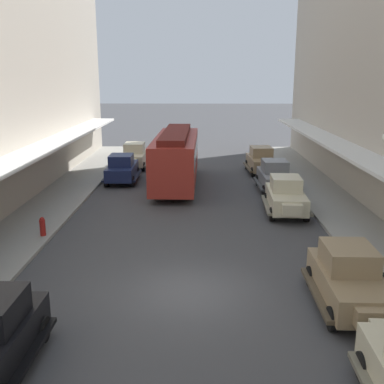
{
  "coord_description": "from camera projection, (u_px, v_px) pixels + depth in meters",
  "views": [
    {
      "loc": [
        0.31,
        -13.61,
        6.82
      ],
      "look_at": [
        0.0,
        6.0,
        1.8
      ],
      "focal_mm": 42.99,
      "sensor_mm": 36.0,
      "label": 1
    }
  ],
  "objects": [
    {
      "name": "parked_car_2",
      "position": [
        261.0,
        160.0,
        32.7
      ],
      "size": [
        2.29,
        4.31,
        1.84
      ],
      "color": "#997F5B",
      "rests_on": "ground"
    },
    {
      "name": "parked_car_6",
      "position": [
        122.0,
        168.0,
        29.86
      ],
      "size": [
        2.2,
        4.28,
        1.84
      ],
      "color": "#19234C",
      "rests_on": "ground"
    },
    {
      "name": "parked_car_3",
      "position": [
        134.0,
        155.0,
        34.53
      ],
      "size": [
        2.14,
        4.26,
        1.84
      ],
      "color": "beige",
      "rests_on": "ground"
    },
    {
      "name": "fire_hydrant",
      "position": [
        43.0,
        226.0,
        19.54
      ],
      "size": [
        0.24,
        0.24,
        0.82
      ],
      "color": "#B21E19",
      "rests_on": "sidewalk_left"
    },
    {
      "name": "parked_car_1",
      "position": [
        275.0,
        175.0,
        27.59
      ],
      "size": [
        2.19,
        4.28,
        1.84
      ],
      "color": "slate",
      "rests_on": "ground"
    },
    {
      "name": "parked_car_0",
      "position": [
        349.0,
        277.0,
        13.74
      ],
      "size": [
        2.21,
        4.29,
        1.84
      ],
      "color": "#997F5B",
      "rests_on": "ground"
    },
    {
      "name": "streetcar",
      "position": [
        176.0,
        156.0,
        28.61
      ],
      "size": [
        2.67,
        9.64,
        3.46
      ],
      "color": "#A52D23",
      "rests_on": "ground"
    },
    {
      "name": "ground_plane",
      "position": [
        189.0,
        292.0,
        14.88
      ],
      "size": [
        200.0,
        200.0,
        0.0
      ],
      "primitive_type": "plane",
      "color": "#424244"
    },
    {
      "name": "parked_car_5",
      "position": [
        286.0,
        195.0,
        23.13
      ],
      "size": [
        2.3,
        4.32,
        1.84
      ],
      "color": "beige",
      "rests_on": "ground"
    }
  ]
}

